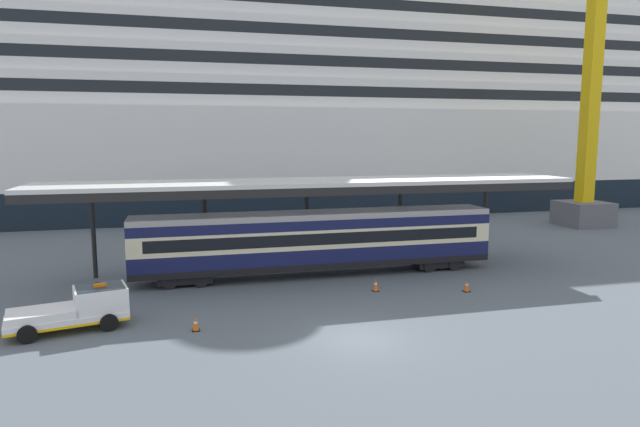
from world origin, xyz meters
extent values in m
plane|color=#535C67|center=(0.00, 0.00, 0.00)|extent=(400.00, 400.00, 0.00)
cube|color=black|center=(10.70, 48.66, 1.79)|extent=(134.86, 28.46, 3.58)
cube|color=white|center=(10.70, 48.66, 7.75)|extent=(134.86, 28.46, 8.34)
cube|color=white|center=(10.70, 48.66, 13.52)|extent=(124.07, 26.18, 3.20)
cube|color=black|center=(10.70, 35.62, 13.68)|extent=(118.67, 0.12, 1.15)
cube|color=white|center=(10.70, 48.66, 16.72)|extent=(119.10, 25.13, 3.20)
cube|color=black|center=(10.70, 36.14, 16.88)|extent=(113.93, 0.12, 1.15)
cube|color=white|center=(10.70, 48.66, 19.91)|extent=(114.14, 24.09, 3.20)
cube|color=black|center=(10.70, 36.66, 20.07)|extent=(109.18, 0.12, 1.15)
cube|color=white|center=(10.70, 48.66, 23.11)|extent=(109.18, 23.04, 3.20)
cube|color=black|center=(10.70, 37.19, 23.27)|extent=(104.43, 0.12, 1.15)
cube|color=silver|center=(0.97, 11.97, 5.98)|extent=(34.29, 5.48, 0.25)
cube|color=black|center=(0.97, 9.33, 5.60)|extent=(34.29, 0.20, 0.50)
cylinder|color=black|center=(-12.75, 14.31, 2.93)|extent=(0.28, 0.28, 5.85)
cylinder|color=black|center=(-5.89, 14.31, 2.93)|extent=(0.28, 0.28, 5.85)
cylinder|color=black|center=(0.97, 14.31, 2.93)|extent=(0.28, 0.28, 5.85)
cylinder|color=black|center=(7.83, 14.31, 2.93)|extent=(0.28, 0.28, 5.85)
cylinder|color=black|center=(14.68, 14.31, 2.93)|extent=(0.28, 0.28, 5.85)
cube|color=black|center=(0.97, 11.47, 0.85)|extent=(22.97, 2.80, 0.40)
cube|color=#141947|center=(0.97, 11.47, 1.50)|extent=(22.97, 2.80, 0.90)
cube|color=beige|center=(0.97, 11.47, 2.55)|extent=(22.97, 2.80, 1.20)
cube|color=black|center=(0.97, 10.10, 2.60)|extent=(21.13, 0.08, 0.72)
cube|color=#141947|center=(0.97, 11.47, 3.45)|extent=(22.97, 2.80, 0.60)
cube|color=#ABABAB|center=(0.97, 11.47, 3.93)|extent=(22.97, 2.69, 0.36)
cube|color=black|center=(-7.30, 11.47, 0.45)|extent=(3.20, 2.35, 0.50)
cylinder|color=black|center=(-8.20, 10.29, 0.42)|extent=(0.84, 0.12, 0.84)
cylinder|color=black|center=(-6.40, 10.29, 0.42)|extent=(0.84, 0.12, 0.84)
cube|color=black|center=(9.24, 11.47, 0.45)|extent=(3.20, 2.35, 0.50)
cylinder|color=black|center=(8.34, 10.29, 0.42)|extent=(0.84, 0.12, 0.84)
cylinder|color=black|center=(10.14, 10.29, 0.42)|extent=(0.84, 0.12, 0.84)
cube|color=white|center=(-12.63, 4.46, 0.58)|extent=(5.52, 3.12, 0.36)
cube|color=#F2B20C|center=(-12.63, 4.46, 0.45)|extent=(5.52, 3.14, 0.12)
cube|color=white|center=(-11.22, 4.79, 1.31)|extent=(2.66, 2.39, 1.10)
cube|color=#19232D|center=(-11.22, 4.79, 1.66)|extent=(2.44, 2.26, 0.44)
cube|color=orange|center=(-11.22, 4.79, 1.94)|extent=(0.59, 0.32, 0.16)
cube|color=white|center=(-13.65, 4.23, 0.94)|extent=(3.27, 2.53, 0.36)
cylinder|color=black|center=(-11.24, 5.81, 0.40)|extent=(0.84, 0.42, 0.80)
cylinder|color=black|center=(-10.79, 3.86, 0.40)|extent=(0.84, 0.42, 0.80)
cylinder|color=black|center=(-14.48, 5.06, 0.40)|extent=(0.84, 0.42, 0.80)
cylinder|color=black|center=(-14.03, 3.11, 0.40)|extent=(0.84, 0.42, 0.80)
cube|color=black|center=(-6.94, 2.89, 0.02)|extent=(0.36, 0.36, 0.04)
cone|color=#EA590F|center=(-6.94, 2.89, 0.36)|extent=(0.30, 0.30, 0.64)
cylinder|color=white|center=(-6.94, 2.89, 0.39)|extent=(0.17, 0.17, 0.09)
cube|color=black|center=(8.39, 5.59, 0.02)|extent=(0.36, 0.36, 0.04)
cone|color=#EA590F|center=(8.39, 5.59, 0.38)|extent=(0.30, 0.30, 0.68)
cylinder|color=white|center=(8.39, 5.59, 0.41)|extent=(0.17, 0.17, 0.10)
cube|color=black|center=(3.33, 6.98, 0.02)|extent=(0.36, 0.36, 0.04)
cone|color=#EA590F|center=(3.33, 6.98, 0.41)|extent=(0.30, 0.30, 0.74)
cylinder|color=white|center=(3.33, 6.98, 0.45)|extent=(0.17, 0.17, 0.10)
cube|color=#595960|center=(31.75, 24.20, 1.20)|extent=(4.40, 4.40, 2.40)
camera|label=1|loc=(-7.47, -22.02, 8.84)|focal=30.85mm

